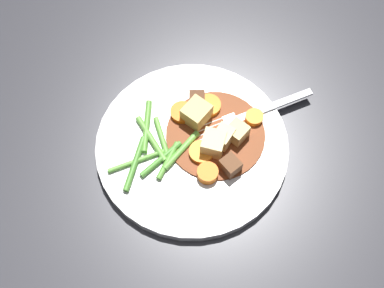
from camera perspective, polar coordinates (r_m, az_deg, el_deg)
name	(u,v)px	position (r m, az deg, el deg)	size (l,w,h in m)	color
ground_plane	(192,149)	(0.70, 0.00, -0.52)	(3.00, 3.00, 0.00)	#2D2D33
dinner_plate	(192,146)	(0.70, 0.00, -0.26)	(0.26, 0.26, 0.01)	white
stew_sauce	(216,135)	(0.69, 2.61, 1.05)	(0.13, 0.13, 0.00)	brown
carrot_slice_0	(182,113)	(0.71, -1.09, 3.45)	(0.03, 0.03, 0.01)	orange
carrot_slice_1	(201,152)	(0.68, 1.03, -0.93)	(0.03, 0.03, 0.01)	orange
carrot_slice_2	(208,173)	(0.66, 1.73, -3.23)	(0.03, 0.03, 0.01)	orange
carrot_slice_3	(254,118)	(0.71, 6.87, 2.90)	(0.02, 0.02, 0.01)	orange
carrot_slice_4	(208,106)	(0.71, 1.82, 4.21)	(0.03, 0.03, 0.01)	orange
potato_chunk_0	(237,132)	(0.69, 4.96, 1.28)	(0.03, 0.03, 0.02)	#E5CC7A
potato_chunk_1	(223,138)	(0.68, 3.48, 0.65)	(0.03, 0.02, 0.03)	#EAD68C
potato_chunk_2	(213,144)	(0.67, 2.37, 0.03)	(0.03, 0.03, 0.03)	#EAD68C
potato_chunk_3	(196,114)	(0.69, 0.49, 3.37)	(0.03, 0.03, 0.03)	#DBBC6B
meat_chunk_0	(230,166)	(0.67, 4.25, -2.40)	(0.02, 0.02, 0.02)	brown
meat_chunk_1	(197,99)	(0.71, 0.56, 4.98)	(0.02, 0.02, 0.02)	#56331E
green_bean_0	(137,161)	(0.68, -6.12, -1.87)	(0.01, 0.01, 0.08)	#66AD42
green_bean_1	(161,135)	(0.69, -3.42, 0.96)	(0.01, 0.01, 0.05)	#66AD42
green_bean_2	(151,139)	(0.69, -4.50, 0.56)	(0.01, 0.01, 0.07)	#66AD42
green_bean_3	(161,159)	(0.68, -3.44, -1.67)	(0.01, 0.01, 0.07)	#4C8E33
green_bean_4	(135,164)	(0.68, -6.33, -2.17)	(0.01, 0.01, 0.08)	#4C8E33
green_bean_5	(181,150)	(0.68, -1.20, -0.71)	(0.01, 0.01, 0.07)	#66AD42
green_bean_6	(168,160)	(0.68, -2.67, -1.83)	(0.01, 0.01, 0.06)	#599E38
green_bean_7	(147,126)	(0.70, -5.02, 1.97)	(0.01, 0.01, 0.08)	#599E38
fork	(251,114)	(0.71, 6.54, 3.29)	(0.17, 0.07, 0.00)	silver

